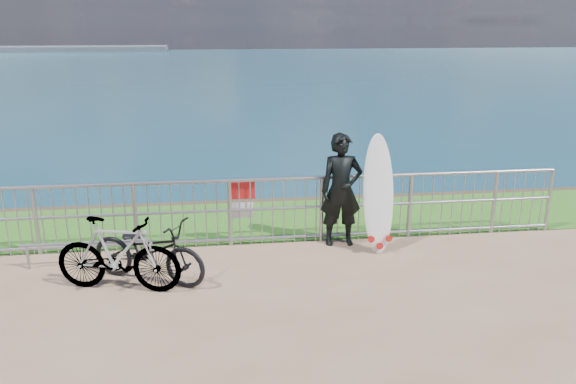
{
  "coord_description": "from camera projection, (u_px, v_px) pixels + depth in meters",
  "views": [
    {
      "loc": [
        -0.64,
        -7.01,
        3.52
      ],
      "look_at": [
        0.39,
        1.2,
        1.0
      ],
      "focal_mm": 35.0,
      "sensor_mm": 36.0,
      "label": 1
    }
  ],
  "objects": [
    {
      "name": "railing",
      "position": [
        262.0,
        210.0,
        9.11
      ],
      "size": [
        10.06,
        0.1,
        1.13
      ],
      "color": "#96989E",
      "rests_on": "ground"
    },
    {
      "name": "surfboard",
      "position": [
        378.0,
        198.0,
        8.78
      ],
      "size": [
        0.49,
        0.44,
        1.88
      ],
      "color": "white",
      "rests_on": "ground"
    },
    {
      "name": "surfer",
      "position": [
        341.0,
        190.0,
        9.02
      ],
      "size": [
        0.69,
        0.47,
        1.85
      ],
      "primitive_type": "imported",
      "rotation": [
        0.0,
        0.0,
        -0.05
      ],
      "color": "black",
      "rests_on": "ground"
    },
    {
      "name": "bike_rack",
      "position": [
        86.0,
        246.0,
        8.34
      ],
      "size": [
        1.89,
        0.05,
        0.39
      ],
      "color": "#96989E",
      "rests_on": "ground"
    },
    {
      "name": "bicycle_near",
      "position": [
        148.0,
        251.0,
        7.81
      ],
      "size": [
        1.85,
        1.34,
        0.92
      ],
      "primitive_type": "imported",
      "rotation": [
        0.0,
        0.0,
        1.11
      ],
      "color": "black",
      "rests_on": "ground"
    },
    {
      "name": "bicycle_far",
      "position": [
        118.0,
        254.0,
        7.53
      ],
      "size": [
        1.81,
        0.92,
        1.05
      ],
      "primitive_type": "imported",
      "rotation": [
        0.0,
        0.0,
        1.32
      ],
      "color": "black",
      "rests_on": "ground"
    },
    {
      "name": "seascape",
      "position": [
        46.0,
        52.0,
        143.65
      ],
      "size": [
        260.0,
        260.0,
        5.0
      ],
      "color": "brown",
      "rests_on": "ground"
    },
    {
      "name": "grass_strip",
      "position": [
        257.0,
        221.0,
        10.31
      ],
      "size": [
        120.0,
        120.0,
        0.0
      ],
      "primitive_type": "plane",
      "color": "#2B6B1D",
      "rests_on": "ground"
    }
  ]
}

